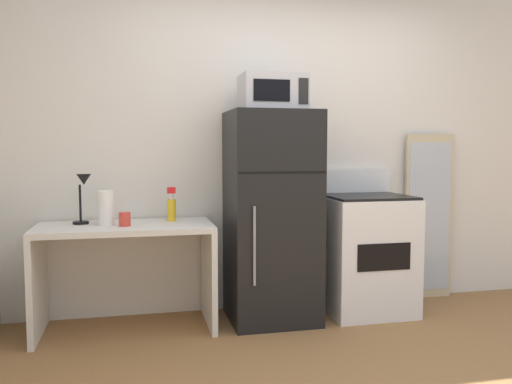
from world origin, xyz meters
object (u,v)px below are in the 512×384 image
spray_bottle (171,208)px  leaning_mirror (429,217)px  coffee_mug (125,219)px  desk (126,256)px  microwave (273,93)px  refrigerator (271,217)px  oven_range (366,253)px  desk_lamp (83,190)px  paper_towel_roll (106,208)px

spray_bottle → leaning_mirror: 2.19m
coffee_mug → desk: bearing=90.9°
desk → microwave: size_ratio=2.64×
refrigerator → leaning_mirror: size_ratio=1.11×
coffee_mug → oven_range: 1.86m
spray_bottle → oven_range: oven_range is taller
microwave → leaning_mirror: 1.78m
desk_lamp → spray_bottle: (0.61, 0.02, -0.14)m
desk_lamp → refrigerator: size_ratio=0.23×
paper_towel_roll → microwave: (1.18, -0.03, 0.81)m
coffee_mug → oven_range: size_ratio=0.09×
desk → desk_lamp: bearing=162.4°
paper_towel_roll → oven_range: 1.99m
spray_bottle → desk: bearing=-161.6°
oven_range → microwave: bearing=-177.7°
refrigerator → microwave: 0.91m
spray_bottle → refrigerator: refrigerator is taller
refrigerator → oven_range: (0.77, 0.01, -0.31)m
spray_bottle → microwave: bearing=-10.5°
spray_bottle → oven_range: bearing=-4.0°
desk → coffee_mug: bearing=-89.1°
desk → coffee_mug: size_ratio=12.79×
microwave → leaning_mirror: size_ratio=0.33×
refrigerator → oven_range: refrigerator is taller
desk_lamp → spray_bottle: bearing=1.9°
microwave → refrigerator: bearing=90.3°
spray_bottle → paper_towel_roll: (-0.46, -0.11, 0.02)m
coffee_mug → desk_lamp: bearing=150.7°
paper_towel_roll → microwave: 1.44m
desk → desk_lamp: size_ratio=3.44×
microwave → coffee_mug: bearing=-177.6°
coffee_mug → oven_range: oven_range is taller
desk_lamp → oven_range: bearing=-2.3°
desk_lamp → coffee_mug: 0.38m
desk_lamp → microwave: size_ratio=0.77×
coffee_mug → microwave: size_ratio=0.21×
oven_range → desk_lamp: bearing=177.7°
paper_towel_roll → oven_range: bearing=0.0°
desk → paper_towel_roll: 0.36m
desk_lamp → leaning_mirror: size_ratio=0.25×
refrigerator → leaning_mirror: bearing=10.3°
desk_lamp → leaning_mirror: (2.80, 0.17, -0.29)m
leaning_mirror → oven_range: bearing=-159.7°
spray_bottle → paper_towel_roll: spray_bottle is taller
paper_towel_roll → coffee_mug: bearing=-30.4°
desk → desk_lamp: 0.55m
desk_lamp → paper_towel_roll: bearing=-28.3°
oven_range → desk: bearing=-179.8°
paper_towel_roll → microwave: bearing=-1.4°
coffee_mug → paper_towel_roll: bearing=149.6°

